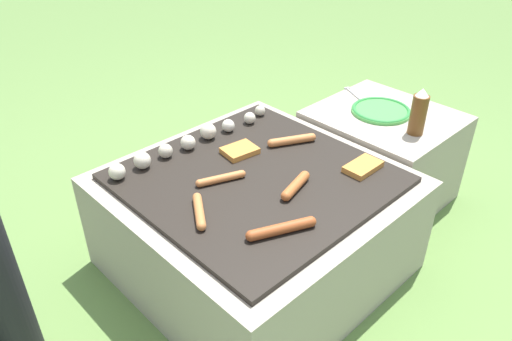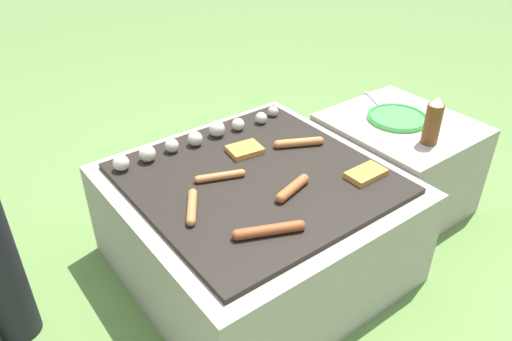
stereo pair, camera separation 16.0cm
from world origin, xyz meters
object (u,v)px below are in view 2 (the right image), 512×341
Objects in this scene: sausage_front_center at (299,142)px; plate_colorful at (398,117)px; fork_utensil at (374,100)px; condiment_bottle at (433,122)px.

sausage_front_center reaches higher than plate_colorful.
fork_utensil is (0.50, 0.09, -0.01)m from sausage_front_center.
sausage_front_center reaches higher than fork_utensil.
plate_colorful is 1.31× the size of condiment_bottle.
condiment_bottle reaches higher than fork_utensil.
sausage_front_center is at bearing -169.28° from fork_utensil.
fork_utensil is at bearing 10.72° from sausage_front_center.
plate_colorful reaches higher than fork_utensil.
sausage_front_center is 0.93× the size of condiment_bottle.
condiment_bottle is (-0.06, -0.19, 0.08)m from plate_colorful.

